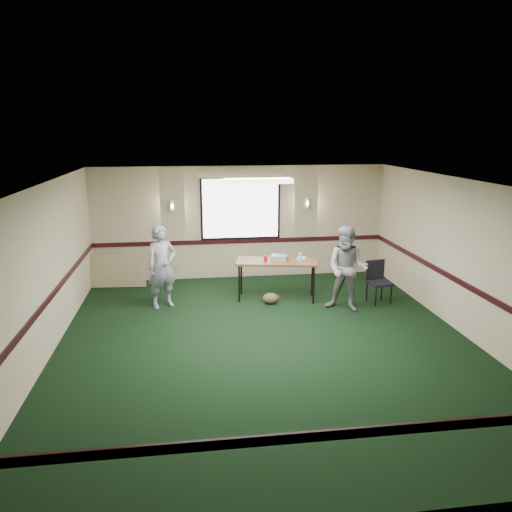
{
  "coord_description": "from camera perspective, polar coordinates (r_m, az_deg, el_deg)",
  "views": [
    {
      "loc": [
        -1.25,
        -7.73,
        3.51
      ],
      "look_at": [
        0.0,
        1.3,
        1.2
      ],
      "focal_mm": 35.0,
      "sensor_mm": 36.0,
      "label": 1
    }
  ],
  "objects": [
    {
      "name": "projector",
      "position": [
        10.52,
        2.67,
        -0.2
      ],
      "size": [
        0.4,
        0.37,
        0.11
      ],
      "primitive_type": "cube",
      "rotation": [
        0.0,
        0.0,
        -0.36
      ],
      "color": "#95969D",
      "rests_on": "folding_table"
    },
    {
      "name": "folding_table",
      "position": [
        10.51,
        2.37,
        -0.86
      ],
      "size": [
        1.78,
        0.98,
        0.84
      ],
      "rotation": [
        0.0,
        0.0,
        -0.19
      ],
      "color": "#563418",
      "rests_on": "ground"
    },
    {
      "name": "person_right",
      "position": [
        9.99,
        10.38,
        -1.45
      ],
      "size": [
        1.04,
        0.98,
        1.71
      ],
      "primitive_type": "imported",
      "rotation": [
        0.0,
        0.0,
        -0.53
      ],
      "color": "#6C89A8",
      "rests_on": "ground"
    },
    {
      "name": "duffel_bag",
      "position": [
        10.39,
        1.66,
        -4.87
      ],
      "size": [
        0.36,
        0.29,
        0.23
      ],
      "primitive_type": "ellipsoid",
      "rotation": [
        0.0,
        0.0,
        -0.14
      ],
      "color": "#4E492C",
      "rests_on": "ground"
    },
    {
      "name": "cable_coil",
      "position": [
        10.82,
        1.94,
        -4.68
      ],
      "size": [
        0.37,
        0.37,
        0.02
      ],
      "primitive_type": "torus",
      "rotation": [
        0.0,
        0.0,
        0.19
      ],
      "color": "red",
      "rests_on": "ground"
    },
    {
      "name": "person_left",
      "position": [
        10.2,
        -10.69,
        -1.2
      ],
      "size": [
        0.73,
        0.63,
        1.68
      ],
      "primitive_type": "imported",
      "rotation": [
        0.0,
        0.0,
        0.45
      ],
      "color": "#3E5089",
      "rests_on": "ground"
    },
    {
      "name": "red_cup",
      "position": [
        10.44,
        1.1,
        -0.29
      ],
      "size": [
        0.07,
        0.07,
        0.11
      ],
      "primitive_type": "cylinder",
      "color": "#B10B1D",
      "rests_on": "folding_table"
    },
    {
      "name": "conference_chair",
      "position": [
        10.72,
        13.71,
        -2.46
      ],
      "size": [
        0.49,
        0.51,
        0.87
      ],
      "rotation": [
        0.0,
        0.0,
        0.17
      ],
      "color": "black",
      "rests_on": "ground"
    },
    {
      "name": "folded_table",
      "position": [
        11.89,
        -15.98,
        -1.63
      ],
      "size": [
        1.48,
        0.33,
        0.75
      ],
      "primitive_type": "cube",
      "rotation": [
        -0.21,
        0.0,
        -0.08
      ],
      "color": "#99845E",
      "rests_on": "ground"
    },
    {
      "name": "ground",
      "position": [
        8.59,
        1.21,
        -9.92
      ],
      "size": [
        8.0,
        8.0,
        0.0
      ],
      "primitive_type": "plane",
      "color": "black",
      "rests_on": "ground"
    },
    {
      "name": "water_bottle",
      "position": [
        10.37,
        5.1,
        -0.17
      ],
      "size": [
        0.06,
        0.06,
        0.21
      ],
      "primitive_type": "cylinder",
      "color": "#8EC8E8",
      "rests_on": "folding_table"
    },
    {
      "name": "room_shell",
      "position": [
        10.12,
        -0.64,
        3.22
      ],
      "size": [
        8.0,
        8.02,
        8.0
      ],
      "color": "#C9B691",
      "rests_on": "ground"
    },
    {
      "name": "game_console",
      "position": [
        10.64,
        5.22,
        -0.26
      ],
      "size": [
        0.23,
        0.21,
        0.05
      ],
      "primitive_type": "cube",
      "rotation": [
        0.0,
        0.0,
        -0.46
      ],
      "color": "white",
      "rests_on": "folding_table"
    }
  ]
}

